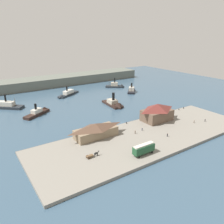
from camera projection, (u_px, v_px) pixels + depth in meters
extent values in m
plane|color=#385166|center=(120.00, 123.00, 123.18)|extent=(320.00, 320.00, 0.00)
cube|color=gray|center=(148.00, 136.00, 105.76)|extent=(110.00, 36.00, 1.20)
cube|color=#666159|center=(124.00, 124.00, 120.19)|extent=(110.00, 0.80, 1.00)
cube|color=#847056|center=(96.00, 133.00, 103.44)|extent=(19.72, 7.97, 4.17)
pyramid|color=brown|center=(96.00, 126.00, 102.34)|extent=(20.11, 8.37, 2.44)
cube|color=brown|center=(157.00, 115.00, 122.65)|extent=(16.03, 10.13, 5.92)
pyramid|color=maroon|center=(157.00, 107.00, 121.07)|extent=(16.35, 10.63, 3.49)
cube|color=#1E4C2D|center=(144.00, 149.00, 88.52)|extent=(9.51, 2.72, 2.91)
cube|color=beige|center=(144.00, 145.00, 87.96)|extent=(9.13, 1.90, 0.50)
cylinder|color=black|center=(147.00, 149.00, 91.97)|extent=(0.90, 0.18, 0.90)
cylinder|color=black|center=(152.00, 152.00, 89.84)|extent=(0.90, 0.18, 0.90)
cylinder|color=black|center=(135.00, 154.00, 88.48)|extent=(0.90, 0.18, 0.90)
cylinder|color=black|center=(139.00, 157.00, 86.35)|extent=(0.90, 0.18, 0.90)
cube|color=brown|center=(90.00, 156.00, 86.34)|extent=(2.77, 1.26, 0.50)
cylinder|color=#4C3828|center=(87.00, 156.00, 86.48)|extent=(1.20, 0.10, 1.20)
cylinder|color=#4C3828|center=(89.00, 158.00, 85.50)|extent=(1.20, 0.10, 1.20)
ellipsoid|color=black|center=(96.00, 153.00, 87.72)|extent=(2.00, 0.70, 0.90)
ellipsoid|color=black|center=(99.00, 151.00, 88.11)|extent=(0.70, 0.32, 0.44)
cylinder|color=black|center=(97.00, 154.00, 88.39)|extent=(0.16, 0.16, 1.00)
cylinder|color=black|center=(98.00, 154.00, 88.08)|extent=(0.16, 0.16, 1.00)
cylinder|color=black|center=(95.00, 155.00, 87.76)|extent=(0.16, 0.16, 1.00)
cylinder|color=black|center=(95.00, 155.00, 87.45)|extent=(0.16, 0.16, 1.00)
cylinder|color=#232328|center=(205.00, 120.00, 121.72)|extent=(0.37, 0.37, 1.28)
sphere|color=#CCA889|center=(205.00, 119.00, 121.47)|extent=(0.23, 0.23, 0.23)
cylinder|color=#232328|center=(167.00, 135.00, 104.12)|extent=(0.43, 0.43, 1.48)
sphere|color=#CCA889|center=(167.00, 133.00, 103.83)|extent=(0.27, 0.27, 0.27)
cylinder|color=#33384C|center=(142.00, 129.00, 110.60)|extent=(0.39, 0.39, 1.33)
sphere|color=#CCA889|center=(142.00, 128.00, 110.34)|extent=(0.24, 0.24, 0.24)
cylinder|color=#6B5B4C|center=(135.00, 132.00, 107.11)|extent=(0.44, 0.44, 1.50)
sphere|color=#CCA889|center=(135.00, 130.00, 106.82)|extent=(0.27, 0.27, 0.27)
cylinder|color=#6B5B4C|center=(194.00, 122.00, 119.71)|extent=(0.39, 0.39, 1.34)
sphere|color=#CCA889|center=(194.00, 120.00, 119.45)|extent=(0.25, 0.25, 0.25)
cylinder|color=black|center=(126.00, 123.00, 118.98)|extent=(0.44, 0.44, 0.90)
cylinder|color=black|center=(184.00, 108.00, 142.36)|extent=(0.44, 0.44, 0.90)
cylinder|color=black|center=(179.00, 109.00, 139.83)|extent=(0.44, 0.44, 0.90)
cube|color=#23282D|center=(68.00, 94.00, 177.27)|extent=(21.00, 15.34, 1.30)
cone|color=#23282D|center=(60.00, 98.00, 167.93)|extent=(5.52, 5.60, 4.17)
cube|color=silver|center=(68.00, 92.00, 176.60)|extent=(10.05, 8.07, 2.66)
cylinder|color=black|center=(67.00, 88.00, 174.14)|extent=(1.20, 1.20, 3.55)
cube|color=black|center=(112.00, 104.00, 152.98)|extent=(8.04, 19.19, 1.41)
cone|color=black|center=(119.00, 108.00, 145.30)|extent=(6.20, 3.82, 5.96)
cube|color=#B2A893|center=(112.00, 101.00, 152.32)|extent=(5.60, 7.31, 2.57)
cylinder|color=black|center=(113.00, 96.00, 149.95)|extent=(1.79, 1.79, 4.98)
cube|color=#23282D|center=(114.00, 87.00, 202.20)|extent=(15.61, 13.57, 1.48)
cone|color=#23282D|center=(123.00, 87.00, 201.81)|extent=(5.11, 5.51, 4.79)
cube|color=#B2A893|center=(114.00, 84.00, 201.44)|extent=(7.14, 6.72, 3.07)
cylinder|color=black|center=(115.00, 80.00, 200.24)|extent=(1.02, 1.02, 4.03)
cylinder|color=brown|center=(109.00, 82.00, 201.12)|extent=(0.24, 0.24, 6.40)
cube|color=black|center=(37.00, 114.00, 134.24)|extent=(17.65, 13.40, 1.67)
cone|color=black|center=(47.00, 109.00, 142.00)|extent=(4.90, 5.16, 4.05)
cube|color=beige|center=(37.00, 111.00, 133.59)|extent=(7.26, 6.34, 2.22)
cylinder|color=black|center=(36.00, 107.00, 132.32)|extent=(1.38, 1.38, 3.39)
cube|color=#23282D|center=(7.00, 107.00, 146.91)|extent=(20.49, 19.23, 1.70)
cube|color=beige|center=(6.00, 104.00, 146.15)|extent=(10.33, 9.82, 2.82)
cylinder|color=black|center=(5.00, 98.00, 144.85)|extent=(1.16, 1.16, 4.86)
cylinder|color=brown|center=(15.00, 102.00, 144.93)|extent=(0.24, 0.24, 5.14)
cube|color=black|center=(131.00, 91.00, 185.87)|extent=(13.52, 14.17, 1.34)
cone|color=black|center=(132.00, 89.00, 192.49)|extent=(5.33, 5.16, 4.87)
cube|color=beige|center=(132.00, 89.00, 185.14)|extent=(6.57, 6.63, 3.00)
cylinder|color=black|center=(132.00, 85.00, 184.18)|extent=(1.31, 1.31, 3.36)
cylinder|color=brown|center=(131.00, 88.00, 180.68)|extent=(0.24, 0.24, 5.91)
cube|color=#60665B|center=(51.00, 81.00, 207.93)|extent=(180.00, 24.00, 8.00)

